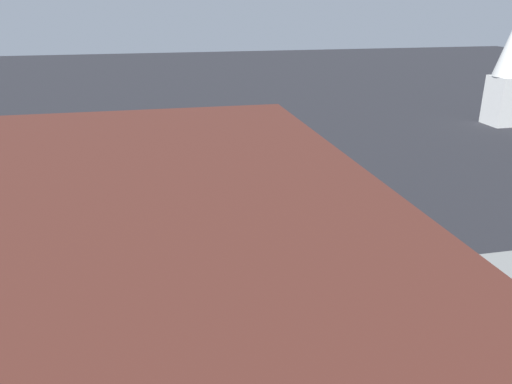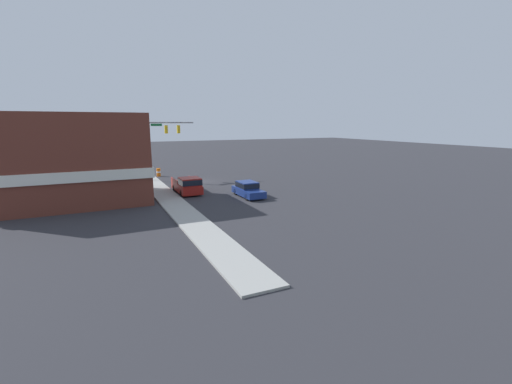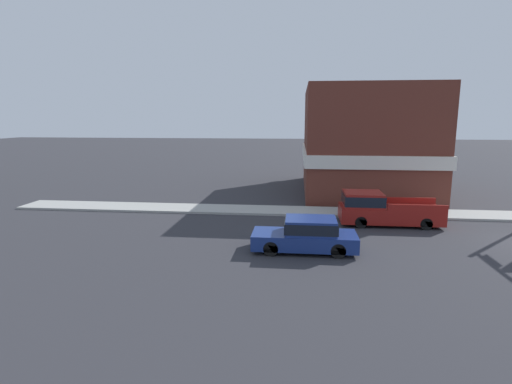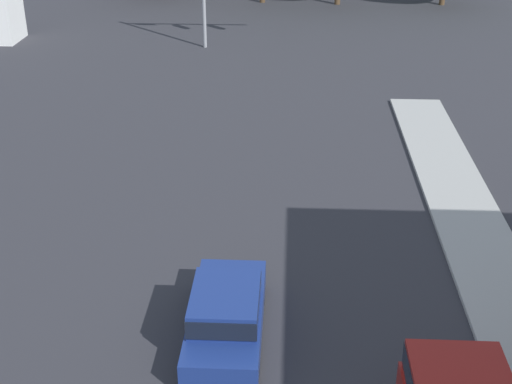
# 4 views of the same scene
# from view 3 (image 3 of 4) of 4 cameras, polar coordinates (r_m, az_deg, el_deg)

# --- Properties ---
(sidewalk_curb) EXTENTS (2.40, 60.00, 0.14)m
(sidewalk_curb) POSITION_cam_3_polar(r_m,az_deg,el_deg) (28.20, 30.13, -2.93)
(sidewalk_curb) COLOR #9E9E99
(sidewalk_curb) RESTS_ON ground
(car_lead) EXTENTS (1.84, 4.67, 1.53)m
(car_lead) POSITION_cam_3_polar(r_m,az_deg,el_deg) (18.17, 7.28, -5.99)
(car_lead) COLOR black
(car_lead) RESTS_ON ground
(pickup_truck_parked) EXTENTS (2.14, 5.54, 1.83)m
(pickup_truck_parked) POSITION_cam_3_polar(r_m,az_deg,el_deg) (23.60, 17.34, -2.27)
(pickup_truck_parked) COLOR black
(pickup_truck_parked) RESTS_ON ground
(corner_brick_building) EXTENTS (13.65, 9.69, 8.29)m
(corner_brick_building) POSITION_cam_3_polar(r_m,az_deg,el_deg) (33.89, 15.10, 6.93)
(corner_brick_building) COLOR brown
(corner_brick_building) RESTS_ON ground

